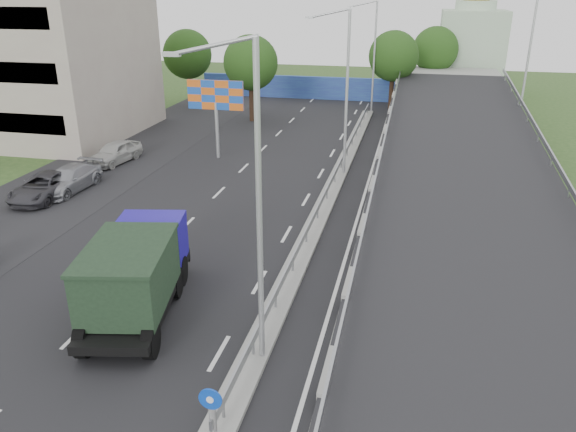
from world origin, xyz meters
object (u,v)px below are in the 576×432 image
(lamp_post_far, at_px, (372,51))
(dump_truck, at_px, (137,271))
(sign_bollard, at_px, (212,413))
(lamp_post_mid, at_px, (344,85))
(church, at_px, (471,45))
(parked_car_c, at_px, (44,187))
(billboard, at_px, (216,100))
(parked_car_d, at_px, (69,179))
(parked_car_e, at_px, (115,152))
(lamp_post_near, at_px, (253,194))

(lamp_post_far, bearing_deg, dump_truck, -97.61)
(sign_bollard, relative_size, lamp_post_far, 0.17)
(lamp_post_mid, xyz_separation_m, church, (9.89, 34.00, -0.50))
(dump_truck, bearing_deg, parked_car_c, 126.07)
(billboard, relative_size, parked_car_c, 1.10)
(billboard, distance_m, parked_car_d, 11.23)
(lamp_post_far, xyz_separation_m, dump_truck, (-5.09, -38.12, -4.08))
(billboard, xyz_separation_m, parked_car_d, (-6.39, -8.56, -3.47))
(church, bearing_deg, lamp_post_far, -125.24)
(lamp_post_mid, bearing_deg, parked_car_e, -177.44)
(billboard, bearing_deg, lamp_post_far, 63.16)
(lamp_post_mid, bearing_deg, parked_car_c, -153.60)
(billboard, xyz_separation_m, parked_car_c, (-7.07, -10.03, -3.49))
(parked_car_c, bearing_deg, lamp_post_near, -39.70)
(parked_car_e, bearing_deg, billboard, 31.89)
(lamp_post_mid, xyz_separation_m, parked_car_c, (-16.18, -8.03, -5.11))
(lamp_post_far, bearing_deg, billboard, -116.84)
(parked_car_d, bearing_deg, lamp_post_far, 62.99)
(lamp_post_far, distance_m, billboard, 20.24)
(parked_car_d, height_order, parked_car_e, parked_car_e)
(parked_car_d, bearing_deg, church, 61.21)
(parked_car_c, relative_size, parked_car_d, 1.01)
(lamp_post_far, bearing_deg, parked_car_c, -119.99)
(lamp_post_far, height_order, parked_car_e, lamp_post_far)
(dump_truck, xyz_separation_m, parked_car_d, (-10.41, 11.56, -1.01))
(lamp_post_mid, relative_size, dump_truck, 1.35)
(lamp_post_far, height_order, dump_truck, lamp_post_far)
(lamp_post_mid, bearing_deg, sign_bollard, -90.26)
(lamp_post_far, height_order, church, church)
(church, height_order, dump_truck, church)
(lamp_post_mid, height_order, parked_car_c, lamp_post_mid)
(church, height_order, billboard, church)
(church, xyz_separation_m, dump_truck, (-14.98, -52.12, -3.58))
(lamp_post_near, relative_size, parked_car_c, 2.02)
(parked_car_e, bearing_deg, church, 63.16)
(parked_car_d, bearing_deg, parked_car_c, -111.36)
(lamp_post_near, distance_m, church, 54.90)
(billboard, relative_size, parked_car_d, 1.11)
(sign_bollard, bearing_deg, lamp_post_far, 89.86)
(parked_car_c, bearing_deg, parked_car_d, 62.16)
(billboard, bearing_deg, parked_car_e, -157.66)
(sign_bollard, xyz_separation_m, lamp_post_mid, (0.11, 23.83, 4.77))
(dump_truck, height_order, parked_car_c, dump_truck)
(lamp_post_far, xyz_separation_m, billboard, (-9.11, -18.00, -1.62))
(sign_bollard, bearing_deg, lamp_post_near, 88.36)
(lamp_post_mid, height_order, lamp_post_far, same)
(parked_car_e, bearing_deg, lamp_post_far, 62.41)
(billboard, bearing_deg, lamp_post_mid, -12.38)
(sign_bollard, height_order, dump_truck, dump_truck)
(parked_car_c, height_order, parked_car_e, parked_car_e)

